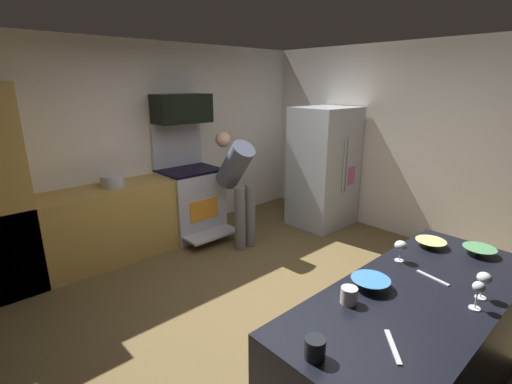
{
  "coord_description": "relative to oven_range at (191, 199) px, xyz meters",
  "views": [
    {
      "loc": [
        -2.29,
        -2.25,
        2.09
      ],
      "look_at": [
        0.04,
        0.3,
        1.05
      ],
      "focal_mm": 25.7,
      "sensor_mm": 36.0,
      "label": 1
    }
  ],
  "objects": [
    {
      "name": "ground_plane",
      "position": [
        -0.32,
        -1.97,
        -0.52
      ],
      "size": [
        5.2,
        4.8,
        0.02
      ],
      "primitive_type": "cube",
      "color": "brown"
    },
    {
      "name": "wall_back",
      "position": [
        -0.32,
        0.37,
        0.79
      ],
      "size": [
        5.2,
        0.12,
        2.6
      ],
      "primitive_type": "cube",
      "color": "silver",
      "rests_on": "ground"
    },
    {
      "name": "wall_right",
      "position": [
        2.22,
        -1.97,
        0.79
      ],
      "size": [
        0.12,
        4.8,
        2.6
      ],
      "primitive_type": "cube",
      "color": "silver",
      "rests_on": "ground"
    },
    {
      "name": "lower_cabinet_run",
      "position": [
        -1.22,
        0.01,
        -0.06
      ],
      "size": [
        2.4,
        0.6,
        0.9
      ],
      "primitive_type": "cube",
      "color": "#B68E44",
      "rests_on": "ground"
    },
    {
      "name": "oven_range",
      "position": [
        0.0,
        0.0,
        0.0
      ],
      "size": [
        0.76,
        0.95,
        1.57
      ],
      "color": "#B8B7C1",
      "rests_on": "ground"
    },
    {
      "name": "microwave",
      "position": [
        0.0,
        0.09,
        1.24
      ],
      "size": [
        0.74,
        0.38,
        0.38
      ],
      "primitive_type": "cube",
      "color": "black",
      "rests_on": "oven_range"
    },
    {
      "name": "refrigerator",
      "position": [
        1.71,
        -0.98,
        0.36
      ],
      "size": [
        0.87,
        0.76,
        1.75
      ],
      "color": "#B6BBC4",
      "rests_on": "ground"
    },
    {
      "name": "person_cook",
      "position": [
        0.27,
        -0.71,
        0.36
      ],
      "size": [
        0.31,
        0.64,
        1.48
      ],
      "color": "slate",
      "rests_on": "ground"
    },
    {
      "name": "counter_island",
      "position": [
        -0.61,
        -3.47,
        -0.06
      ],
      "size": [
        2.0,
        0.8,
        0.9
      ],
      "primitive_type": "cube",
      "color": "black",
      "rests_on": "ground"
    },
    {
      "name": "mixing_bowl_large",
      "position": [
        0.06,
        -3.24,
        0.41
      ],
      "size": [
        0.22,
        0.22,
        0.05
      ],
      "primitive_type": "cone",
      "rotation": [
        3.14,
        0.0,
        0.0
      ],
      "color": "#EED573",
      "rests_on": "counter_island"
    },
    {
      "name": "mixing_bowl_small",
      "position": [
        -0.79,
        -3.24,
        0.42
      ],
      "size": [
        0.23,
        0.23,
        0.06
      ],
      "primitive_type": "cone",
      "rotation": [
        3.14,
        0.0,
        0.0
      ],
      "color": "teal",
      "rests_on": "counter_island"
    },
    {
      "name": "mixing_bowl_prep",
      "position": [
        0.18,
        -3.53,
        0.41
      ],
      "size": [
        0.22,
        0.22,
        0.05
      ],
      "primitive_type": "cone",
      "rotation": [
        3.14,
        0.0,
        0.0
      ],
      "color": "#52915A",
      "rests_on": "counter_island"
    },
    {
      "name": "wine_glass_near",
      "position": [
        -0.56,
        -3.75,
        0.51
      ],
      "size": [
        0.06,
        0.06,
        0.16
      ],
      "color": "silver",
      "rests_on": "counter_island"
    },
    {
      "name": "wine_glass_mid",
      "position": [
        -0.33,
        -3.2,
        0.5
      ],
      "size": [
        0.08,
        0.08,
        0.15
      ],
      "color": "silver",
      "rests_on": "counter_island"
    },
    {
      "name": "wine_glass_far",
      "position": [
        -0.42,
        -3.73,
        0.51
      ],
      "size": [
        0.08,
        0.08,
        0.16
      ],
      "color": "silver",
      "rests_on": "counter_island"
    },
    {
      "name": "mug_coffee",
      "position": [
        -1.02,
        -3.25,
        0.43
      ],
      "size": [
        0.09,
        0.09,
        0.09
      ],
      "primitive_type": "cylinder",
      "color": "beige",
      "rests_on": "counter_island"
    },
    {
      "name": "mug_tea",
      "position": [
        -1.5,
        -3.39,
        0.44
      ],
      "size": [
        0.1,
        0.1,
        0.1
      ],
      "primitive_type": "cylinder",
      "color": "black",
      "rests_on": "counter_island"
    },
    {
      "name": "knife_chef",
      "position": [
        -1.18,
        -3.6,
        0.39
      ],
      "size": [
        0.19,
        0.18,
        0.01
      ],
      "primitive_type": "cube",
      "rotation": [
        0.0,
        0.0,
        0.73
      ],
      "color": "#B7BABF",
      "rests_on": "counter_island"
    },
    {
      "name": "knife_paring",
      "position": [
        -0.4,
        -3.45,
        0.39
      ],
      "size": [
        0.06,
        0.22,
        0.01
      ],
      "primitive_type": "cube",
      "rotation": [
        0.0,
        0.0,
        4.53
      ],
      "color": "#B7BABF",
      "rests_on": "counter_island"
    },
    {
      "name": "stock_pot",
      "position": [
        -1.05,
        0.01,
        0.46
      ],
      "size": [
        0.27,
        0.27,
        0.14
      ],
      "primitive_type": "cylinder",
      "color": "#B4B9C2",
      "rests_on": "lower_cabinet_run"
    }
  ]
}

